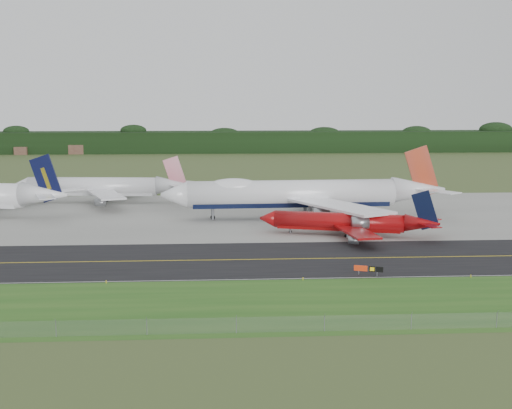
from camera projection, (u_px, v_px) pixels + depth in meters
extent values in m
plane|color=#3F5527|center=(258.00, 255.00, 143.98)|extent=(600.00, 600.00, 0.00)
cube|color=#235619|center=(272.00, 305.00, 109.43)|extent=(400.00, 30.00, 0.01)
cube|color=black|center=(259.00, 259.00, 140.03)|extent=(400.00, 32.00, 0.02)
cube|color=gray|center=(246.00, 214.00, 194.31)|extent=(400.00, 78.00, 0.01)
cube|color=yellow|center=(259.00, 259.00, 140.02)|extent=(400.00, 0.40, 0.00)
cube|color=silver|center=(265.00, 279.00, 124.73)|extent=(400.00, 0.25, 0.00)
plane|color=slate|center=(281.00, 324.00, 96.44)|extent=(320.00, 0.00, 320.00)
cylinder|color=slate|center=(281.00, 324.00, 96.44)|extent=(0.10, 0.10, 2.20)
cube|color=black|center=(227.00, 142.00, 414.50)|extent=(700.00, 24.00, 12.00)
cylinder|color=white|center=(291.00, 193.00, 186.58)|extent=(54.57, 9.02, 6.90)
cube|color=black|center=(291.00, 202.00, 186.91)|extent=(51.79, 7.19, 2.42)
cone|color=white|center=(174.00, 195.00, 183.53)|extent=(7.06, 7.16, 6.90)
cone|color=white|center=(419.00, 190.00, 189.93)|extent=(14.60, 7.46, 6.90)
ellipsoid|color=white|center=(233.00, 187.00, 184.78)|extent=(14.30, 6.41, 4.40)
cube|color=white|center=(339.00, 206.00, 172.57)|extent=(22.80, 31.83, 0.59)
cube|color=white|center=(316.00, 190.00, 202.83)|extent=(20.95, 32.15, 0.59)
cube|color=#A82E13|center=(422.00, 172.00, 189.31)|extent=(9.93, 0.94, 14.30)
cylinder|color=gray|center=(321.00, 214.00, 173.09)|extent=(3.88, 3.04, 2.90)
cylinder|color=gray|center=(302.00, 197.00, 202.03)|extent=(3.88, 3.04, 2.90)
cylinder|color=gray|center=(360.00, 223.00, 160.56)|extent=(3.88, 3.04, 2.90)
cylinder|color=gray|center=(315.00, 191.00, 215.80)|extent=(3.88, 3.04, 2.90)
cylinder|color=black|center=(213.00, 217.00, 185.42)|extent=(1.26, 0.61, 1.24)
cylinder|color=slate|center=(310.00, 212.00, 183.93)|extent=(1.00, 1.00, 4.61)
cylinder|color=black|center=(310.00, 218.00, 184.18)|extent=(1.27, 0.67, 1.24)
cylinder|color=slate|center=(305.00, 207.00, 191.40)|extent=(1.00, 1.00, 4.61)
cylinder|color=black|center=(305.00, 213.00, 191.65)|extent=(1.27, 0.67, 1.24)
cylinder|color=maroon|center=(339.00, 221.00, 164.03)|extent=(29.57, 12.69, 4.02)
cube|color=maroon|center=(338.00, 227.00, 164.23)|extent=(27.85, 11.29, 1.41)
cone|color=maroon|center=(268.00, 218.00, 167.97)|extent=(4.74, 4.95, 4.02)
cone|color=maroon|center=(422.00, 223.00, 159.57)|extent=(8.69, 6.18, 4.02)
cube|color=maroon|center=(357.00, 232.00, 154.99)|extent=(7.53, 17.12, 0.45)
cube|color=maroon|center=(364.00, 219.00, 170.89)|extent=(15.12, 15.85, 0.45)
cube|color=black|center=(425.00, 210.00, 158.98)|extent=(6.16, 2.20, 9.15)
cylinder|color=gray|center=(354.00, 240.00, 151.42)|extent=(2.60, 2.27, 1.69)
cylinder|color=gray|center=(364.00, 221.00, 174.92)|extent=(2.60, 2.27, 1.69)
cylinder|color=black|center=(290.00, 232.00, 167.13)|extent=(0.79, 0.53, 0.72)
cylinder|color=slate|center=(348.00, 233.00, 161.68)|extent=(0.71, 0.71, 2.07)
cylinder|color=black|center=(348.00, 236.00, 161.78)|extent=(0.80, 0.56, 0.72)
cylinder|color=slate|center=(350.00, 230.00, 165.93)|extent=(0.71, 0.71, 2.07)
cylinder|color=black|center=(350.00, 232.00, 166.03)|extent=(0.80, 0.56, 0.72)
cone|color=white|center=(44.00, 194.00, 186.21)|extent=(13.56, 8.79, 6.38)
cube|color=black|center=(46.00, 178.00, 185.48)|extent=(8.85, 2.32, 12.87)
cylinder|color=gray|center=(21.00, 193.00, 214.78)|extent=(3.95, 3.33, 2.68)
cylinder|color=silver|center=(93.00, 186.00, 214.85)|extent=(39.23, 9.19, 5.40)
cube|color=silver|center=(93.00, 192.00, 215.11)|extent=(37.17, 7.66, 1.89)
cone|color=silver|center=(21.00, 186.00, 215.63)|extent=(5.37, 5.85, 5.40)
cone|color=silver|center=(173.00, 185.00, 213.91)|extent=(10.74, 6.38, 5.40)
cube|color=silver|center=(106.00, 194.00, 203.74)|extent=(14.01, 23.35, 0.48)
cube|color=silver|center=(123.00, 185.00, 225.75)|extent=(17.39, 22.75, 0.48)
cube|color=#B80D2F|center=(175.00, 174.00, 213.36)|extent=(7.46, 1.16, 10.74)
cylinder|color=gray|center=(100.00, 202.00, 198.70)|extent=(3.16, 2.55, 2.27)
cylinder|color=gray|center=(126.00, 187.00, 231.25)|extent=(3.16, 2.55, 2.27)
cylinder|color=black|center=(45.00, 201.00, 216.06)|extent=(1.01, 0.53, 0.97)
cylinder|color=slate|center=(101.00, 199.00, 212.30)|extent=(0.83, 0.83, 3.41)
cylinder|color=black|center=(101.00, 203.00, 212.48)|extent=(1.02, 0.58, 0.97)
cylinder|color=slate|center=(106.00, 196.00, 218.17)|extent=(0.83, 0.83, 3.41)
cylinder|color=black|center=(106.00, 200.00, 218.35)|extent=(1.02, 0.58, 0.97)
cylinder|color=slate|center=(359.00, 273.00, 127.74)|extent=(0.13, 0.13, 0.76)
cylinder|color=slate|center=(377.00, 274.00, 126.84)|extent=(0.13, 0.13, 0.76)
cube|color=#A0260C|center=(361.00, 268.00, 127.53)|extent=(2.31, 0.99, 0.98)
cube|color=black|center=(372.00, 269.00, 126.95)|extent=(1.09, 0.55, 0.98)
cube|color=black|center=(380.00, 269.00, 126.59)|extent=(1.29, 0.63, 0.98)
cylinder|color=yellow|center=(106.00, 282.00, 122.03)|extent=(0.16, 0.16, 0.50)
cylinder|color=yellow|center=(303.00, 279.00, 124.11)|extent=(0.16, 0.16, 0.50)
cylinder|color=yellow|center=(471.00, 276.00, 125.94)|extent=(0.16, 0.16, 0.50)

